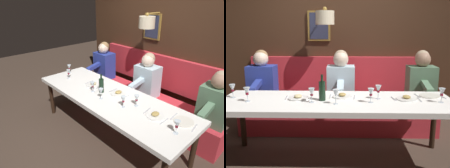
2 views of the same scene
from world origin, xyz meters
TOP-DOWN VIEW (x-y plane):
  - ground_plane at (0.00, 0.00)m, footprint 12.00×12.00m
  - dining_table at (0.00, 0.00)m, footprint 0.90×2.70m
  - banquette_bench at (0.89, 0.00)m, footprint 0.52×2.90m
  - back_wall_panel at (1.46, 0.00)m, footprint 0.59×4.10m
  - diner_nearest at (0.88, -1.21)m, footprint 0.60×0.40m
  - diner_near at (0.88, -0.04)m, footprint 0.60×0.40m
  - diner_middle at (0.88, 1.13)m, footprint 0.60×0.40m
  - place_setting_0 at (0.14, -0.07)m, footprint 0.24×0.31m
  - place_setting_1 at (0.06, 0.45)m, footprint 0.24×0.31m
  - place_setting_2 at (0.05, -0.81)m, footprint 0.24×0.32m
  - place_setting_3 at (0.20, -1.13)m, footprint 0.24×0.33m
  - wine_glass_0 at (-0.09, -0.39)m, footprint 0.07×0.07m
  - wine_glass_1 at (-0.08, 1.00)m, footprint 0.07×0.07m
  - wine_glass_2 at (-0.10, 0.27)m, footprint 0.07×0.07m
  - wine_glass_3 at (0.08, 1.23)m, footprint 0.07×0.07m
  - wine_glass_4 at (0.07, -0.49)m, footprint 0.07×0.07m
  - wine_glass_5 at (-0.15, 0.00)m, footprint 0.07×0.07m
  - wine_glass_6 at (-0.06, -1.17)m, footprint 0.07×0.07m
  - wine_bottle at (-0.01, 0.16)m, footprint 0.08×0.08m

SIDE VIEW (x-z plane):
  - ground_plane at x=0.00m, z-range 0.00..0.00m
  - banquette_bench at x=0.89m, z-range 0.00..0.45m
  - dining_table at x=0.00m, z-range 0.31..1.05m
  - place_setting_3 at x=0.20m, z-range 0.74..0.75m
  - place_setting_0 at x=0.14m, z-range 0.73..0.78m
  - place_setting_1 at x=0.06m, z-range 0.73..0.78m
  - place_setting_2 at x=0.05m, z-range 0.73..0.78m
  - diner_nearest at x=0.88m, z-range 0.42..1.21m
  - diner_near at x=0.88m, z-range 0.42..1.21m
  - diner_middle at x=0.88m, z-range 0.42..1.21m
  - wine_glass_1 at x=-0.08m, z-range 0.77..0.94m
  - wine_glass_6 at x=-0.06m, z-range 0.77..0.94m
  - wine_glass_4 at x=0.07m, z-range 0.77..0.94m
  - wine_glass_0 at x=-0.09m, z-range 0.77..0.94m
  - wine_glass_3 at x=0.08m, z-range 0.77..0.94m
  - wine_glass_2 at x=-0.10m, z-range 0.77..0.94m
  - wine_bottle at x=-0.01m, z-range 0.71..1.01m
  - wine_glass_5 at x=-0.15m, z-range 0.77..0.94m
  - back_wall_panel at x=1.46m, z-range -0.09..2.81m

